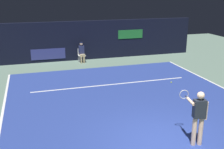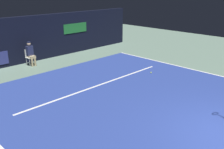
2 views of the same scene
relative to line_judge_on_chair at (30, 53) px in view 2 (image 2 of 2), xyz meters
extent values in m
plane|color=slate|center=(0.57, -6.66, -0.69)|extent=(30.32, 30.32, 0.00)
cube|color=navy|center=(0.57, -6.66, -0.68)|extent=(10.11, 10.10, 0.01)
cube|color=white|center=(5.58, -6.66, -0.67)|extent=(0.10, 10.10, 0.01)
cube|color=white|center=(0.57, -4.89, -0.67)|extent=(7.88, 0.10, 0.01)
cube|color=black|center=(0.57, 0.80, 0.61)|extent=(15.16, 0.30, 2.60)
cube|color=#1E6B2D|center=(3.61, 0.64, 0.91)|extent=(1.80, 0.04, 0.60)
cube|color=white|center=(0.00, 0.01, -0.23)|extent=(0.46, 0.42, 0.04)
cube|color=white|center=(-0.01, 0.21, 0.00)|extent=(0.42, 0.05, 0.42)
cylinder|color=#B2B2B7|center=(-0.18, -0.16, -0.46)|extent=(0.03, 0.03, 0.46)
cylinder|color=#B2B2B7|center=(0.19, -0.15, -0.46)|extent=(0.03, 0.03, 0.46)
cylinder|color=#B2B2B7|center=(-0.19, 0.18, -0.46)|extent=(0.03, 0.03, 0.46)
cylinder|color=#B2B2B7|center=(0.18, 0.19, -0.46)|extent=(0.03, 0.03, 0.46)
cube|color=tan|center=(0.00, -0.07, -0.19)|extent=(0.34, 0.41, 0.14)
cylinder|color=tan|center=(-0.08, -0.25, -0.46)|extent=(0.11, 0.11, 0.46)
cylinder|color=tan|center=(0.10, -0.24, -0.46)|extent=(0.11, 0.11, 0.46)
cube|color=#23284C|center=(0.00, 0.05, 0.14)|extent=(0.35, 0.23, 0.52)
sphere|color=#DBAD89|center=(0.00, 0.05, 0.52)|extent=(0.20, 0.20, 0.20)
cylinder|color=#141933|center=(0.00, 0.05, 0.61)|extent=(0.19, 0.19, 0.04)
sphere|color=#CCE033|center=(3.54, -5.53, -0.64)|extent=(0.07, 0.07, 0.07)
camera|label=1|loc=(-3.22, -17.41, 3.84)|focal=44.32mm
camera|label=2|loc=(-6.48, -12.72, 3.46)|focal=41.03mm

